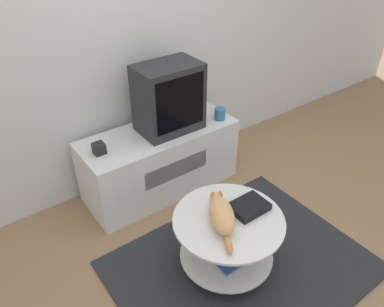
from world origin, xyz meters
name	(u,v)px	position (x,y,z in m)	size (l,w,h in m)	color
ground_plane	(241,267)	(0.00, 0.00, 0.00)	(12.00, 12.00, 0.00)	#93704C
wall_back	(127,35)	(0.00, 1.45, 1.30)	(8.00, 0.05, 2.60)	silver
rug	(241,266)	(0.00, 0.00, 0.01)	(1.71, 1.32, 0.02)	#28282B
tv_stand	(160,160)	(0.03, 1.10, 0.29)	(1.33, 0.52, 0.58)	silver
tv	(169,98)	(0.14, 1.09, 0.86)	(0.51, 0.34, 0.56)	#232326
speaker	(99,148)	(-0.50, 1.10, 0.62)	(0.08, 0.08, 0.08)	black
mug	(220,114)	(0.58, 0.97, 0.63)	(0.09, 0.09, 0.10)	teal
coffee_table	(227,236)	(-0.09, 0.07, 0.30)	(0.73, 0.73, 0.45)	#B2B2B7
dvd_box	(249,207)	(0.08, 0.06, 0.49)	(0.25, 0.19, 0.05)	black
cat	(221,214)	(-0.15, 0.08, 0.54)	(0.29, 0.46, 0.14)	tan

